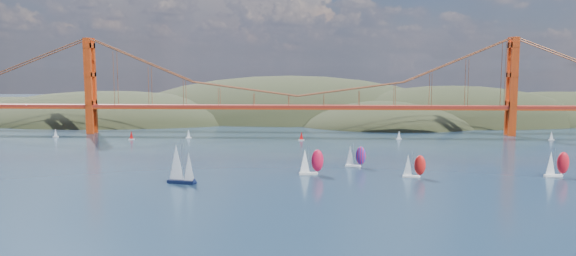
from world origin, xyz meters
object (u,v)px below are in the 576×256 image
at_px(sloop_navy, 180,164).
at_px(racer_1, 414,165).
at_px(racer_0, 311,161).
at_px(racer_2, 557,163).
at_px(racer_rwb, 355,156).

distance_m(sloop_navy, racer_1, 81.49).
height_order(racer_0, racer_2, racer_0).
relative_size(sloop_navy, racer_rwb, 1.61).
xyz_separation_m(racer_0, racer_2, (87.54, -0.20, -0.09)).
distance_m(racer_2, racer_rwb, 72.17).
height_order(sloop_navy, racer_0, sloop_navy).
relative_size(racer_1, racer_2, 0.90).
height_order(racer_1, racer_2, racer_2).
bearing_deg(racer_1, sloop_navy, -162.55).
height_order(racer_2, racer_rwb, racer_2).
xyz_separation_m(sloop_navy, racer_rwb, (61.12, 33.42, -2.18)).
bearing_deg(racer_1, racer_rwb, 141.92).
xyz_separation_m(racer_2, racer_rwb, (-70.30, 16.30, -0.45)).
bearing_deg(racer_rwb, racer_0, -123.31).
relative_size(sloop_navy, racer_0, 1.43).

